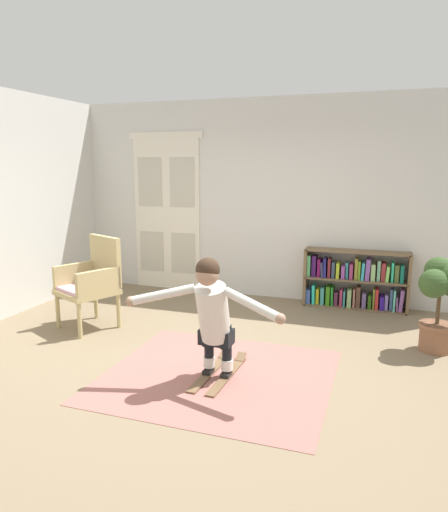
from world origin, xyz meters
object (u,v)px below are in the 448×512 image
(bookshelf, at_px, (355,282))
(wicker_chair, at_px, (92,280))
(skis_pair, at_px, (219,372))
(potted_plant, at_px, (442,295))
(person_skier, at_px, (212,311))

(bookshelf, xyz_separation_m, wicker_chair, (-2.96, -1.84, 0.22))
(wicker_chair, relative_size, skis_pair, 1.23)
(bookshelf, xyz_separation_m, potted_plant, (0.96, -1.33, 0.25))
(skis_pair, bearing_deg, potted_plant, 32.74)
(bookshelf, relative_size, person_skier, 0.97)
(skis_pair, height_order, person_skier, person_skier)
(bookshelf, bearing_deg, wicker_chair, -148.22)
(potted_plant, xyz_separation_m, person_skier, (-2.01, -1.46, 0.06))
(bookshelf, relative_size, wicker_chair, 1.28)
(wicker_chair, bearing_deg, skis_pair, -22.38)
(bookshelf, distance_m, wicker_chair, 3.49)
(skis_pair, xyz_separation_m, person_skier, (-0.01, -0.17, 0.66))
(wicker_chair, distance_m, potted_plant, 3.95)
(wicker_chair, height_order, person_skier, person_skier)
(skis_pair, relative_size, person_skier, 0.61)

